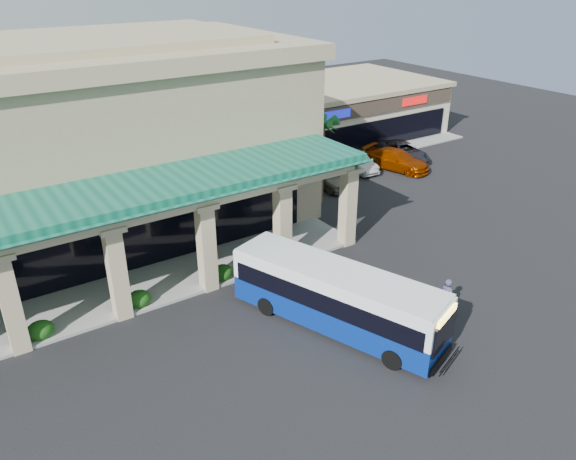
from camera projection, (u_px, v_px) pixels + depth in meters
ground at (317, 318)px, 26.35m from camera, size 110.00×110.00×0.00m
main_building at (38, 145)px, 31.82m from camera, size 30.80×14.80×11.35m
arcade at (94, 252)px, 26.18m from camera, size 30.00×6.20×5.70m
strip_mall at (319, 111)px, 52.26m from camera, size 22.50×12.50×4.90m
palm_0 at (322, 157)px, 37.41m from camera, size 2.40×2.40×6.60m
palm_1 at (308, 149)px, 40.32m from camera, size 2.40×2.40×5.80m
broadleaf_tree at (249, 143)px, 43.27m from camera, size 2.60×2.60×4.81m
transit_bus at (336, 299)px, 25.10m from camera, size 5.88×10.79×2.95m
pedestrian at (447, 297)px, 26.19m from camera, size 0.46×0.70×1.92m
car_silver at (327, 177)px, 41.24m from camera, size 1.88×4.54×1.54m
car_white at (356, 162)px, 44.39m from camera, size 1.83×4.39×1.41m
car_red at (397, 160)px, 44.65m from camera, size 3.70×5.88×1.59m
car_gray at (403, 151)px, 46.75m from camera, size 3.25×5.61×1.47m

